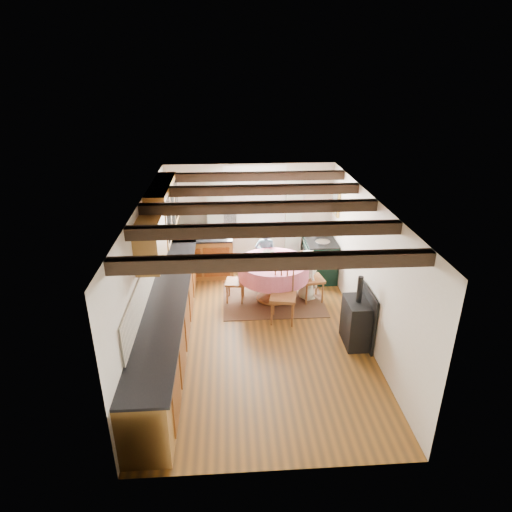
{
  "coord_description": "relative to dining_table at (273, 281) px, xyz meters",
  "views": [
    {
      "loc": [
        -0.48,
        -6.34,
        4.3
      ],
      "look_at": [
        0.0,
        0.8,
        1.15
      ],
      "focal_mm": 30.68,
      "sensor_mm": 36.0,
      "label": 1
    }
  ],
  "objects": [
    {
      "name": "wall_plate",
      "position": [
        0.68,
        1.47,
        1.29
      ],
      "size": [
        0.3,
        0.02,
        0.3
      ],
      "primitive_type": "cylinder",
      "rotation": [
        1.57,
        0.0,
        0.0
      ],
      "color": "silver",
      "rests_on": "wall_back"
    },
    {
      "name": "canister_tall",
      "position": [
        -1.64,
        1.16,
        0.64
      ],
      "size": [
        0.15,
        0.15,
        0.26
      ],
      "primitive_type": "cylinder",
      "color": "#262628",
      "rests_on": "worktop_back"
    },
    {
      "name": "wall_picture",
      "position": [
        1.4,
        1.05,
        1.29
      ],
      "size": [
        0.04,
        0.5,
        0.6
      ],
      "primitive_type": "cube",
      "color": "gold",
      "rests_on": "wall_right"
    },
    {
      "name": "window_pane",
      "position": [
        -0.27,
        1.49,
        1.19
      ],
      "size": [
        1.2,
        0.01,
        1.4
      ],
      "primitive_type": "cube",
      "color": "white",
      "rests_on": "wall_back"
    },
    {
      "name": "aga_range",
      "position": [
        1.1,
        0.94,
        0.03
      ],
      "size": [
        0.63,
        0.97,
        0.9
      ],
      "primitive_type": null,
      "color": "black",
      "rests_on": "floor"
    },
    {
      "name": "child_far",
      "position": [
        -0.09,
        0.77,
        0.2
      ],
      "size": [
        0.49,
        0.36,
        1.22
      ],
      "primitive_type": "imported",
      "rotation": [
        0.0,
        0.0,
        2.97
      ],
      "color": "#405F6F",
      "rests_on": "floor"
    },
    {
      "name": "cast_iron_stove",
      "position": [
        1.21,
        -1.58,
        0.2
      ],
      "size": [
        0.37,
        0.62,
        1.24
      ],
      "primitive_type": null,
      "color": "black",
      "rests_on": "floor"
    },
    {
      "name": "chair_right",
      "position": [
        0.75,
        -0.08,
        0.09
      ],
      "size": [
        0.51,
        0.5,
        1.0
      ],
      "primitive_type": null,
      "rotation": [
        0.0,
        0.0,
        1.73
      ],
      "color": "#965F2C",
      "rests_on": "floor"
    },
    {
      "name": "worktop_left",
      "position": [
        -1.85,
        -1.25,
        0.49
      ],
      "size": [
        0.64,
        5.3,
        0.04
      ],
      "primitive_type": "cube",
      "color": "black",
      "rests_on": "base_cabinet_left"
    },
    {
      "name": "curtain_rod",
      "position": [
        -0.27,
        1.4,
        1.79
      ],
      "size": [
        2.0,
        0.03,
        0.03
      ],
      "primitive_type": "cylinder",
      "rotation": [
        0.0,
        1.57,
        0.0
      ],
      "color": "black",
      "rests_on": "wall_back"
    },
    {
      "name": "worktop_back",
      "position": [
        -1.42,
        1.18,
        0.49
      ],
      "size": [
        1.3,
        0.64,
        0.04
      ],
      "primitive_type": "cube",
      "color": "black",
      "rests_on": "base_cabinet_back"
    },
    {
      "name": "chair_left",
      "position": [
        -0.75,
        -0.0,
        0.03
      ],
      "size": [
        0.45,
        0.43,
        0.89
      ],
      "primitive_type": null,
      "rotation": [
        0.0,
        0.0,
        -1.71
      ],
      "color": "#965F2C",
      "rests_on": "floor"
    },
    {
      "name": "window_frame",
      "position": [
        -0.27,
        1.48,
        1.19
      ],
      "size": [
        1.34,
        0.03,
        1.54
      ],
      "primitive_type": "cube",
      "color": "white",
      "rests_on": "wall_back"
    },
    {
      "name": "beam_a",
      "position": [
        -0.37,
        -3.25,
        1.9
      ],
      "size": [
        3.6,
        0.16,
        0.16
      ],
      "primitive_type": "cube",
      "color": "black",
      "rests_on": "ceiling"
    },
    {
      "name": "beam_c",
      "position": [
        -0.37,
        -1.25,
        1.9
      ],
      "size": [
        3.6,
        0.16,
        0.16
      ],
      "primitive_type": "cube",
      "color": "black",
      "rests_on": "ceiling"
    },
    {
      "name": "bowl_b",
      "position": [
        -0.24,
        -0.04,
        0.45
      ],
      "size": [
        0.27,
        0.27,
        0.06
      ],
      "primitive_type": "imported",
      "rotation": [
        0.0,
        0.0,
        4.11
      ],
      "color": "silver",
      "rests_on": "dining_table"
    },
    {
      "name": "beam_d",
      "position": [
        -0.37,
        -0.25,
        1.9
      ],
      "size": [
        3.6,
        0.16,
        0.16
      ],
      "primitive_type": "cube",
      "color": "black",
      "rests_on": "ceiling"
    },
    {
      "name": "wall_cabinet_solid",
      "position": [
        -2.0,
        -1.55,
        1.49
      ],
      "size": [
        0.34,
        0.9,
        0.7
      ],
      "primitive_type": "cube",
      "color": "olive",
      "rests_on": "wall_left"
    },
    {
      "name": "wall_front",
      "position": [
        -0.37,
        -4.0,
        0.79
      ],
      "size": [
        3.6,
        0.0,
        2.4
      ],
      "primitive_type": "cube",
      "color": "silver",
      "rests_on": "ground"
    },
    {
      "name": "curtain_left",
      "position": [
        -1.12,
        1.4,
        0.69
      ],
      "size": [
        0.35,
        0.1,
        2.1
      ],
      "primitive_type": "cube",
      "color": "silver",
      "rests_on": "wall_back"
    },
    {
      "name": "child_right",
      "position": [
        0.67,
        -0.0,
        0.1
      ],
      "size": [
        0.47,
        0.58,
        1.04
      ],
      "primitive_type": "imported",
      "rotation": [
        0.0,
        0.0,
        1.89
      ],
      "color": "white",
      "rests_on": "floor"
    },
    {
      "name": "base_cabinet_left",
      "position": [
        -1.87,
        -1.25,
        0.03
      ],
      "size": [
        0.6,
        5.3,
        0.88
      ],
      "primitive_type": "cube",
      "color": "olive",
      "rests_on": "floor"
    },
    {
      "name": "wall_right",
      "position": [
        1.43,
        -1.25,
        0.79
      ],
      "size": [
        0.0,
        5.5,
        2.4
      ],
      "primitive_type": "cube",
      "color": "silver",
      "rests_on": "ground"
    },
    {
      "name": "base_cabinet_back",
      "position": [
        -1.42,
        1.2,
        0.03
      ],
      "size": [
        1.3,
        0.6,
        0.88
      ],
      "primitive_type": "cube",
      "color": "olive",
      "rests_on": "floor"
    },
    {
      "name": "curtain_right",
      "position": [
        0.58,
        1.4,
        0.69
      ],
      "size": [
        0.35,
        0.1,
        2.1
      ],
      "primitive_type": "cube",
      "color": "silver",
      "rests_on": "wall_back"
    },
    {
      "name": "canister_wide",
      "position": [
        -1.27,
        1.19,
        0.61
      ],
      "size": [
        0.19,
        0.19,
        0.22
      ],
      "primitive_type": "cylinder",
      "color": "#262628",
      "rests_on": "worktop_back"
    },
    {
      "name": "beam_e",
      "position": [
        -0.37,
        0.75,
        1.9
      ],
      "size": [
        3.6,
        0.16,
        0.16
      ],
      "primitive_type": "cube",
      "color": "black",
      "rests_on": "ceiling"
    },
    {
      "name": "splash_left",
      "position": [
        -2.15,
        -0.95,
        0.79
      ],
      "size": [
        0.02,
        4.5,
        0.55
      ],
      "primitive_type": "cube",
      "color": "beige",
      "rests_on": "wall_left"
    },
    {
      "name": "floor",
      "position": [
        -0.37,
        -1.25,
        -0.41
      ],
      "size": [
        3.6,
        5.5,
        0.0
      ],
      "primitive_type": "cube",
      "color": "brown",
      "rests_on": "ground"
    },
    {
      "name": "rug",
      "position": [
        0.0,
        -0.0,
        -0.41
      ],
      "size": [
        1.98,
        1.54,
        0.01
      ],
      "primitive_type": "cube",
      "color": "brown",
      "rests_on": "floor"
    },
    {
      "name": "chair_near",
      "position": [
        0.09,
        -0.81,
        0.11
      ],
      "size": [
        0.54,
        0.55,
        1.06
      ],
      "primitive_type": null,
      "rotation": [
        0.0,
        0.0,
        -0.2
      ],
      "color": "#965F2C",
      "rests_on": "floor"
    },
    {
      "name": "dining_table",
      "position": [
        0.0,
        0.0,
        0.0
      ],
      "size": [
        1.38,
        1.38,
        0.83
      ],
      "primitive_type": null,
      "color": "pink",
      "rests_on": "floor"
    },
    {
      "name": "beam_b",
      "position": [
        -0.37,
        -2.25,
        1.9
      ],
      "size": [
        3.6,
        0.16,
        0.16
      ],
      "primitive_type": "cube",
      "color": "black",
      "rests_on": "ceiling"
    },
    {
      "name": "wall_left",
      "position": [
        -2.17,
        -1.25,
        0.79
      ],
      "size": [
        0.0,
        5.5,
        2.4
      ],
      "primitive_type": "cube",
      "color": "silver",
      "rests_on": "ground"
    },
    {
      "name": "ceiling",
      "position": [
        -0.37,
        -1.25,
        1.99
      ],
      "size": [
        3.6,
        5.5,
        0.0
      ],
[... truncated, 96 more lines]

